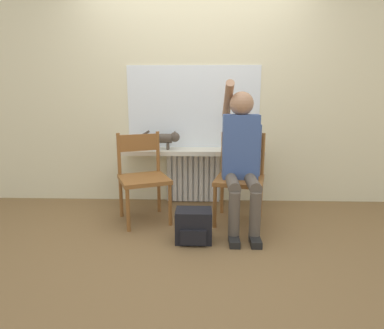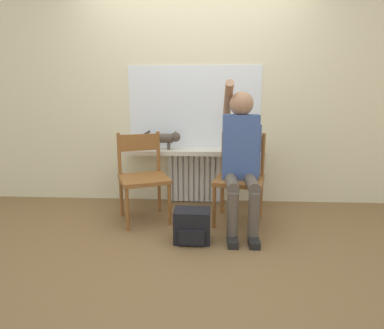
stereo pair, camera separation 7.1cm
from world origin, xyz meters
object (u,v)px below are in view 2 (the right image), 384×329
person (241,153)px  cat (163,138)px  backpack (192,226)px  chair_left (143,176)px  chair_right (240,177)px

person → cat: size_ratio=2.62×
backpack → cat: bearing=111.7°
chair_left → cat: (0.15, 0.45, 0.32)m
chair_left → person: size_ratio=0.63×
cat → chair_right: bearing=-28.7°
person → cat: person is taller
chair_right → chair_left: bearing=-166.8°
backpack → person: bearing=41.2°
person → cat: bearing=145.5°
chair_left → chair_right: size_ratio=1.00×
chair_right → person: bearing=-81.6°
chair_right → cat: chair_right is taller
chair_right → person: (-0.01, -0.11, 0.26)m
cat → person: bearing=-34.5°
person → chair_left: bearing=173.7°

